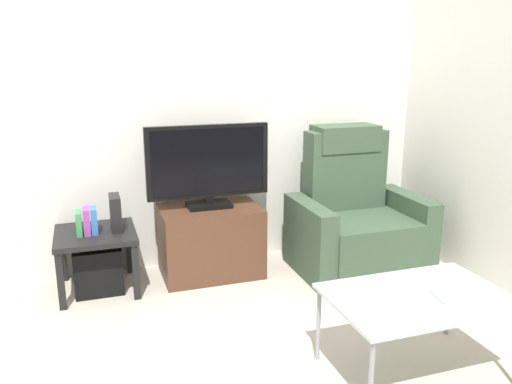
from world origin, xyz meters
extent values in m
plane|color=#B2A899|center=(0.00, 0.00, 0.00)|extent=(6.40, 6.40, 0.00)
cube|color=silver|center=(0.00, 1.13, 1.30)|extent=(6.40, 0.06, 2.60)
cube|color=silver|center=(1.88, 0.00, 1.30)|extent=(0.06, 4.48, 2.60)
cube|color=#4C2D1E|center=(0.03, 0.83, 0.26)|extent=(0.73, 0.49, 0.52)
cube|color=black|center=(0.03, 0.59, 0.36)|extent=(0.67, 0.02, 0.02)
cube|color=black|center=(0.03, 0.64, 0.40)|extent=(0.34, 0.11, 0.04)
cube|color=black|center=(0.03, 0.85, 0.54)|extent=(0.32, 0.20, 0.03)
cube|color=black|center=(0.03, 0.85, 0.58)|extent=(0.06, 0.04, 0.05)
cube|color=black|center=(0.03, 0.85, 0.87)|extent=(0.90, 0.05, 0.53)
cube|color=black|center=(0.03, 0.82, 0.87)|extent=(0.83, 0.01, 0.48)
cube|color=#384C38|center=(1.14, 0.56, 0.21)|extent=(0.70, 0.72, 0.42)
cube|color=#384C38|center=(1.14, 0.83, 0.73)|extent=(0.64, 0.20, 0.62)
cube|color=#384C38|center=(1.14, 0.85, 0.98)|extent=(0.50, 0.26, 0.20)
cube|color=#384C38|center=(0.72, 0.56, 0.28)|extent=(0.14, 0.68, 0.56)
cube|color=#384C38|center=(1.56, 0.56, 0.28)|extent=(0.14, 0.68, 0.56)
cube|color=black|center=(-0.79, 0.81, 0.41)|extent=(0.54, 0.54, 0.04)
cube|color=black|center=(-1.02, 0.57, 0.20)|extent=(0.04, 0.04, 0.39)
cube|color=black|center=(-0.55, 0.57, 0.20)|extent=(0.04, 0.04, 0.39)
cube|color=black|center=(-1.02, 1.05, 0.20)|extent=(0.04, 0.04, 0.39)
cube|color=black|center=(-0.55, 1.05, 0.20)|extent=(0.04, 0.04, 0.39)
cube|color=black|center=(-0.79, 0.81, 0.16)|extent=(0.32, 0.32, 0.32)
cube|color=#388C4C|center=(-0.89, 0.79, 0.51)|extent=(0.04, 0.14, 0.16)
cube|color=purple|center=(-0.83, 0.79, 0.52)|extent=(0.04, 0.14, 0.18)
cube|color=#3366B2|center=(-0.79, 0.79, 0.52)|extent=(0.04, 0.12, 0.18)
cube|color=black|center=(-0.64, 0.82, 0.55)|extent=(0.07, 0.20, 0.24)
cube|color=#B2C6C1|center=(0.73, -0.76, 0.43)|extent=(0.90, 0.60, 0.02)
cylinder|color=gray|center=(0.31, -1.03, 0.21)|extent=(0.02, 0.02, 0.42)
cylinder|color=gray|center=(0.31, -0.49, 0.21)|extent=(0.02, 0.02, 0.42)
cylinder|color=gray|center=(1.15, -0.49, 0.21)|extent=(0.02, 0.02, 0.42)
cube|color=#B7B7BC|center=(0.82, -0.82, 0.44)|extent=(0.09, 0.16, 0.01)
camera|label=1|loc=(-0.81, -2.76, 1.60)|focal=36.48mm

